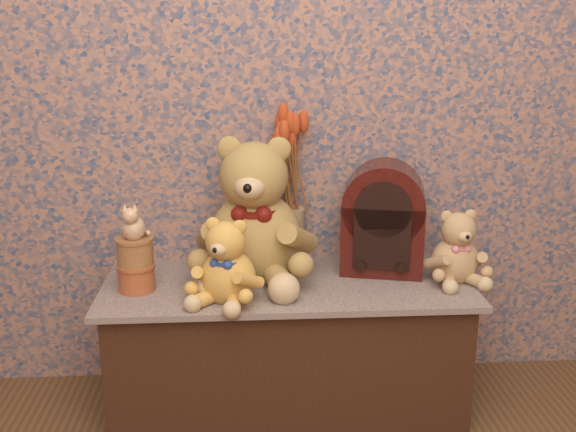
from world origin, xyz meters
name	(u,v)px	position (x,y,z in m)	size (l,w,h in m)	color
display_shelf	(287,344)	(0.00, 1.25, 0.23)	(1.21, 0.51, 0.45)	#375071
teddy_large	(255,203)	(-0.10, 1.32, 0.71)	(0.41, 0.48, 0.51)	#A37A3F
teddy_medium	(228,256)	(-0.19, 1.11, 0.60)	(0.22, 0.27, 0.28)	gold
teddy_small	(456,243)	(0.56, 1.23, 0.59)	(0.21, 0.25, 0.26)	tan
cathedral_radio	(383,217)	(0.34, 1.35, 0.64)	(0.28, 0.20, 0.38)	#360E09
ceramic_vase	(287,237)	(0.01, 1.42, 0.56)	(0.12, 0.12, 0.21)	tan
dried_stalks	(287,146)	(0.01, 1.42, 0.88)	(0.23, 0.23, 0.44)	#C6451F
biscuit_tin_lower	(137,278)	(-0.48, 1.21, 0.50)	(0.12, 0.12, 0.08)	#D17F3D
biscuit_tin_upper	(135,252)	(-0.48, 1.21, 0.58)	(0.11, 0.11, 0.09)	tan
cat_figurine	(133,220)	(-0.48, 1.21, 0.69)	(0.09, 0.10, 0.12)	silver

